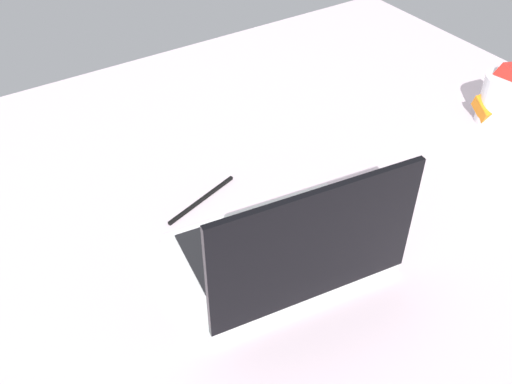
# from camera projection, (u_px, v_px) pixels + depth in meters

# --- Properties ---
(bed_mattress) EXTENTS (1.80, 1.40, 0.18)m
(bed_mattress) POSITION_uv_depth(u_px,v_px,m) (250.00, 264.00, 1.08)
(bed_mattress) COLOR silver
(bed_mattress) RESTS_ON ground
(laptop) EXTENTS (0.36, 0.27, 0.23)m
(laptop) POSITION_uv_depth(u_px,v_px,m) (287.00, 251.00, 0.92)
(laptop) COLOR silver
(laptop) RESTS_ON bed_mattress
(snack_cup) EXTENTS (0.10, 0.09, 0.14)m
(snack_cup) POSITION_uv_depth(u_px,v_px,m) (501.00, 98.00, 1.25)
(snack_cup) COLOR silver
(snack_cup) RESTS_ON bed_mattress
(charger_cable) EXTENTS (0.16, 0.06, 0.01)m
(charger_cable) POSITION_uv_depth(u_px,v_px,m) (202.00, 200.00, 1.08)
(charger_cable) COLOR black
(charger_cable) RESTS_ON bed_mattress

